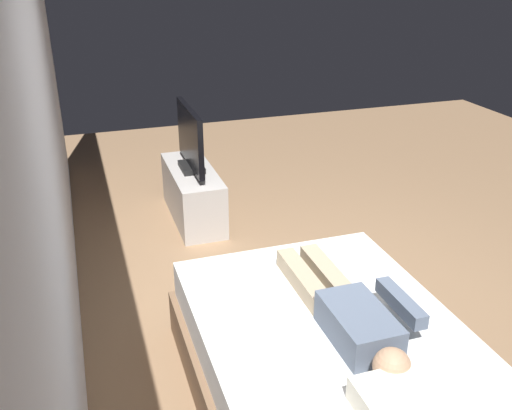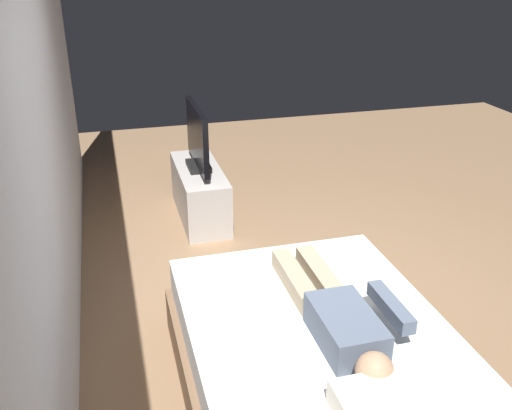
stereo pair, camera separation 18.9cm
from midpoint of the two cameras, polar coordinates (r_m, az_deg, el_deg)
ground_plane at (r=4.09m, az=4.31°, el=-11.22°), size 10.00×10.00×0.00m
back_wall at (r=3.60m, az=-22.24°, el=6.80°), size 6.40×0.10×2.80m
bed at (r=3.25m, az=6.03°, el=-16.46°), size 2.03×1.45×0.54m
person at (r=3.08m, az=7.64°, el=-10.69°), size 1.26×0.46×0.18m
remote at (r=3.40m, az=12.73°, el=-8.89°), size 0.15×0.04×0.02m
tv_stand at (r=5.42m, az=-7.38°, el=1.10°), size 1.10×0.40×0.50m
tv at (r=5.23m, az=-7.70°, el=6.49°), size 0.88×0.20×0.59m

